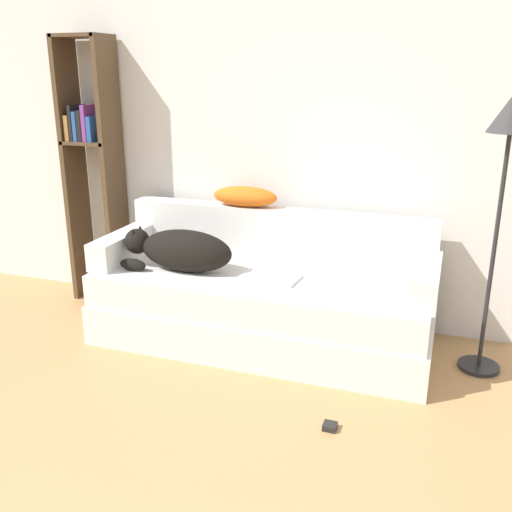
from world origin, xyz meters
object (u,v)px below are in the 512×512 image
dog (180,250)px  bookshelf (92,159)px  floor_lamp (508,149)px  power_adapter (330,426)px  couch (261,309)px  laptop (270,277)px  throw_pillow (245,196)px

dog → bookshelf: bearing=154.0°
bookshelf → floor_lamp: bearing=-5.3°
floor_lamp → power_adapter: size_ratio=23.72×
couch → floor_lamp: 1.67m
couch → power_adapter: 1.01m
couch → dog: (-0.50, -0.09, 0.36)m
couch → power_adapter: (0.61, -0.77, -0.21)m
dog → couch: bearing=10.0°
laptop → power_adapter: (0.54, -0.72, -0.45)m
couch → bookshelf: size_ratio=1.11×
throw_pillow → power_adapter: size_ratio=6.75×
throw_pillow → power_adapter: throw_pillow is taller
laptop → floor_lamp: bearing=11.5°
laptop → bookshelf: size_ratio=0.19×
laptop → floor_lamp: 1.47m
throw_pillow → dog: bearing=-122.7°
bookshelf → power_adapter: (2.01, -1.12, -1.03)m
couch → laptop: (0.07, -0.05, 0.24)m
couch → laptop: 0.26m
throw_pillow → laptop: bearing=-51.8°
couch → throw_pillow: 0.76m
bookshelf → couch: bearing=-14.0°
dog → floor_lamp: 1.94m
couch → laptop: size_ratio=5.79×
dog → power_adapter: size_ratio=11.12×
laptop → floor_lamp: floor_lamp is taller
couch → power_adapter: bearing=-51.5°
dog → laptop: bearing=4.1°
bookshelf → laptop: bearing=-15.0°
dog → bookshelf: 1.10m
couch → laptop: bearing=-32.5°
throw_pillow → bookshelf: (-1.17, 0.01, 0.19)m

